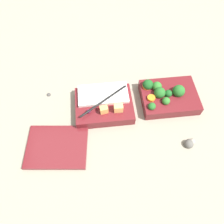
{
  "coord_description": "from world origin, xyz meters",
  "views": [
    {
      "loc": [
        0.14,
        0.41,
        0.67
      ],
      "look_at": [
        0.1,
        0.04,
        0.04
      ],
      "focal_mm": 35.0,
      "sensor_mm": 36.0,
      "label": 1
    }
  ],
  "objects": [
    {
      "name": "ground_plane",
      "position": [
        0.0,
        0.0,
        0.0
      ],
      "size": [
        3.0,
        3.0,
        0.0
      ],
      "primitive_type": "plane",
      "color": "gray"
    },
    {
      "name": "bento_tray_rice",
      "position": [
        0.12,
        -0.01,
        0.02
      ],
      "size": [
        0.2,
        0.15,
        0.07
      ],
      "color": "maroon",
      "rests_on": "ground_plane"
    },
    {
      "name": "pebble_0",
      "position": [
        -0.14,
        0.17,
        0.01
      ],
      "size": [
        0.03,
        0.03,
        0.03
      ],
      "primitive_type": "sphere",
      "color": "#595651",
      "rests_on": "ground_plane"
    },
    {
      "name": "bento_lid",
      "position": [
        0.29,
        0.13,
        0.01
      ],
      "size": [
        0.21,
        0.17,
        0.01
      ],
      "primitive_type": "cube",
      "rotation": [
        0.0,
        0.0,
        -0.11
      ],
      "color": "maroon",
      "rests_on": "ground_plane"
    },
    {
      "name": "bento_tray_vegetable",
      "position": [
        -0.11,
        -0.01,
        0.03
      ],
      "size": [
        0.2,
        0.15,
        0.07
      ],
      "color": "maroon",
      "rests_on": "ground_plane"
    },
    {
      "name": "pebble_2",
      "position": [
        -0.15,
        0.16,
        0.01
      ],
      "size": [
        0.02,
        0.02,
        0.02
      ],
      "primitive_type": "sphere",
      "color": "gray",
      "rests_on": "ground_plane"
    },
    {
      "name": "pebble_1",
      "position": [
        0.32,
        -0.08,
        0.0
      ],
      "size": [
        0.02,
        0.02,
        0.02
      ],
      "primitive_type": "sphere",
      "color": "#474442",
      "rests_on": "ground_plane"
    }
  ]
}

